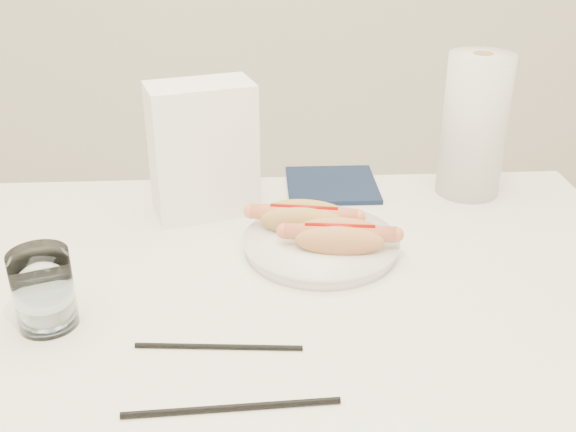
{
  "coord_description": "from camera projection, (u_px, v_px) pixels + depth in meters",
  "views": [
    {
      "loc": [
        0.02,
        -0.77,
        1.25
      ],
      "look_at": [
        0.07,
        0.1,
        0.82
      ],
      "focal_mm": 42.78,
      "sensor_mm": 36.0,
      "label": 1
    }
  ],
  "objects": [
    {
      "name": "table",
      "position": [
        239.0,
        334.0,
        0.94
      ],
      "size": [
        1.2,
        0.8,
        0.75
      ],
      "color": "white",
      "rests_on": "ground"
    },
    {
      "name": "hotdog_right",
      "position": [
        340.0,
        237.0,
        0.98
      ],
      "size": [
        0.16,
        0.08,
        0.04
      ],
      "rotation": [
        0.0,
        0.0,
        -0.13
      ],
      "color": "#D88C54",
      "rests_on": "plate"
    },
    {
      "name": "paper_towel_roll",
      "position": [
        474.0,
        126.0,
        1.16
      ],
      "size": [
        0.13,
        0.13,
        0.24
      ],
      "primitive_type": "cylinder",
      "rotation": [
        0.0,
        0.0,
        -0.24
      ],
      "color": "silver",
      "rests_on": "table"
    },
    {
      "name": "navy_napkin",
      "position": [
        332.0,
        185.0,
        1.23
      ],
      "size": [
        0.16,
        0.16,
        0.01
      ],
      "primitive_type": "cube",
      "rotation": [
        0.0,
        0.0,
        -0.01
      ],
      "color": "#111B35",
      "rests_on": "table"
    },
    {
      "name": "water_glass",
      "position": [
        43.0,
        290.0,
        0.83
      ],
      "size": [
        0.07,
        0.07,
        0.1
      ],
      "primitive_type": "cylinder",
      "color": "silver",
      "rests_on": "table"
    },
    {
      "name": "hotdog_left",
      "position": [
        304.0,
        218.0,
        1.03
      ],
      "size": [
        0.16,
        0.09,
        0.04
      ],
      "rotation": [
        0.0,
        0.0,
        -0.19
      ],
      "color": "tan",
      "rests_on": "plate"
    },
    {
      "name": "napkin_box",
      "position": [
        203.0,
        150.0,
        1.09
      ],
      "size": [
        0.18,
        0.13,
        0.22
      ],
      "primitive_type": "cube",
      "rotation": [
        0.0,
        0.0,
        0.28
      ],
      "color": "white",
      "rests_on": "table"
    },
    {
      "name": "chopstick_near",
      "position": [
        219.0,
        347.0,
        0.81
      ],
      "size": [
        0.2,
        0.02,
        0.01
      ],
      "primitive_type": "cylinder",
      "rotation": [
        0.0,
        1.57,
        -0.08
      ],
      "color": "black",
      "rests_on": "table"
    },
    {
      "name": "plate",
      "position": [
        321.0,
        246.0,
        1.02
      ],
      "size": [
        0.26,
        0.26,
        0.02
      ],
      "primitive_type": "cylinder",
      "rotation": [
        0.0,
        0.0,
        -0.18
      ],
      "color": "white",
      "rests_on": "table"
    },
    {
      "name": "chopstick_far",
      "position": [
        232.0,
        408.0,
        0.72
      ],
      "size": [
        0.23,
        0.02,
        0.01
      ],
      "primitive_type": "cylinder",
      "rotation": [
        0.0,
        1.57,
        0.05
      ],
      "color": "black",
      "rests_on": "table"
    }
  ]
}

